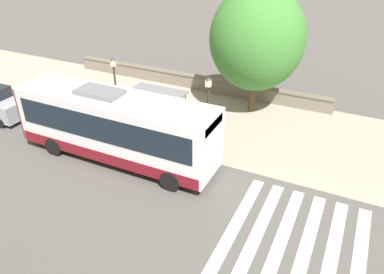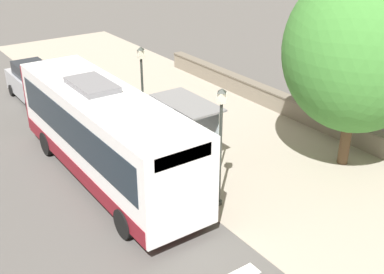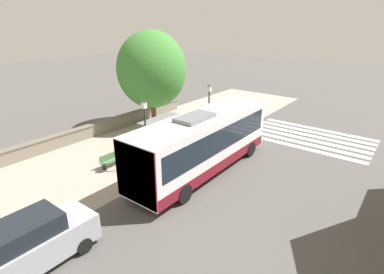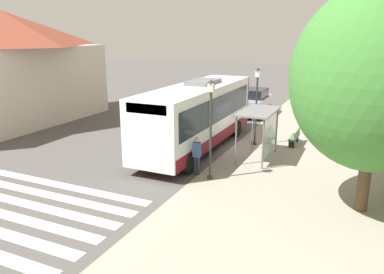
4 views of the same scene
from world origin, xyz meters
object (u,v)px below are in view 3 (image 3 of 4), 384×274
bus (203,142)px  bench (112,159)px  bus_shelter (162,125)px  street_lamp_near (145,130)px  parked_car_behind_bus (31,244)px  street_lamp_far (209,109)px  shade_tree (152,70)px  pedestrian (215,132)px

bus → bench: 5.78m
bus_shelter → bench: bus_shelter is taller
bench → street_lamp_near: size_ratio=0.39×
bus → street_lamp_near: bearing=-145.3°
bus → parked_car_behind_bus: bearing=-93.0°
street_lamp_far → bus_shelter: bearing=-109.3°
bus → shade_tree: 9.94m
bench → street_lamp_far: 7.58m
bus → street_lamp_far: size_ratio=2.43×
shade_tree → parked_car_behind_bus: bearing=-61.1°
street_lamp_near → parked_car_behind_bus: 8.41m
pedestrian → street_lamp_far: size_ratio=0.41×
bus_shelter → shade_tree: shade_tree is taller
bus → bus_shelter: 3.64m
bus → street_lamp_near: 3.40m
parked_car_behind_bus → pedestrian: bearing=94.6°
bus_shelter → street_lamp_near: bearing=-69.0°
bench → street_lamp_far: (2.46, 6.85, 2.10)m
bench → shade_tree: 9.22m
street_lamp_far → shade_tree: shade_tree is taller
bus → shade_tree: shade_tree is taller
street_lamp_far → shade_tree: 6.45m
bus → street_lamp_near: street_lamp_near is taller
street_lamp_far → parked_car_behind_bus: street_lamp_far is taller
pedestrian → parked_car_behind_bus: size_ratio=0.39×
shade_tree → pedestrian: bearing=-6.2°
bus → pedestrian: bearing=113.4°
bus_shelter → parked_car_behind_bus: bearing=-73.1°
pedestrian → bench: pedestrian is taller
bus_shelter → pedestrian: (2.00, 3.34, -1.02)m
street_lamp_near → street_lamp_far: (0.39, 5.88, -0.01)m
bus → bench: bus is taller
bus → bus_shelter: (-3.61, 0.39, 0.15)m
shade_tree → street_lamp_far: bearing=-4.6°
bus_shelter → shade_tree: bearing=139.6°
bus → bus_shelter: bearing=173.9°
bus_shelter → shade_tree: 6.84m
bus_shelter → bench: 3.82m
street_lamp_near → shade_tree: 8.80m
bench → street_lamp_far: street_lamp_far is taller
bus → bench: (-4.81, -2.87, -1.43)m
bus → shade_tree: (-8.42, 4.47, 2.82)m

